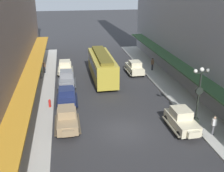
# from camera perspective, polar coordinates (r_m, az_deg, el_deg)

# --- Properties ---
(ground_plane) EXTENTS (200.00, 200.00, 0.00)m
(ground_plane) POSITION_cam_1_polar(r_m,az_deg,el_deg) (23.26, 2.60, -9.47)
(ground_plane) COLOR #2D2D30
(sidewalk_left) EXTENTS (3.00, 60.00, 0.15)m
(sidewalk_left) POSITION_cam_1_polar(r_m,az_deg,el_deg) (22.99, -16.31, -10.61)
(sidewalk_left) COLOR #B7B5AD
(sidewalk_left) RESTS_ON ground
(sidewalk_right) EXTENTS (3.00, 60.00, 0.15)m
(sidewalk_right) POSITION_cam_1_polar(r_m,az_deg,el_deg) (25.75, 19.27, -7.33)
(sidewalk_right) COLOR #B7B5AD
(sidewalk_right) RESTS_ON ground
(parked_car_0) EXTENTS (2.16, 4.27, 1.84)m
(parked_car_0) POSITION_cam_1_polar(r_m,az_deg,el_deg) (23.52, -9.46, -6.76)
(parked_car_0) COLOR #997F5B
(parked_car_0) RESTS_ON ground
(parked_car_1) EXTENTS (2.19, 4.28, 1.84)m
(parked_car_1) POSITION_cam_1_polar(r_m,az_deg,el_deg) (23.78, 14.46, -6.85)
(parked_car_1) COLOR beige
(parked_car_1) RESTS_ON ground
(parked_car_2) EXTENTS (2.20, 4.28, 1.84)m
(parked_car_2) POSITION_cam_1_polar(r_m,az_deg,el_deg) (37.54, -9.85, 4.04)
(parked_car_2) COLOR beige
(parked_car_2) RESTS_ON ground
(parked_car_3) EXTENTS (2.22, 4.29, 1.84)m
(parked_car_3) POSITION_cam_1_polar(r_m,az_deg,el_deg) (36.84, 4.78, 3.96)
(parked_car_3) COLOR beige
(parked_car_3) RESTS_ON ground
(parked_car_4) EXTENTS (2.20, 4.28, 1.84)m
(parked_car_4) POSITION_cam_1_polar(r_m,az_deg,el_deg) (28.00, -9.51, -2.02)
(parked_car_4) COLOR #19234C
(parked_car_4) RESTS_ON ground
(parked_car_5) EXTENTS (2.20, 4.28, 1.84)m
(parked_car_5) POSITION_cam_1_polar(r_m,az_deg,el_deg) (32.85, -9.54, 1.54)
(parked_car_5) COLOR slate
(parked_car_5) RESTS_ON ground
(streetcar) EXTENTS (2.59, 9.62, 3.46)m
(streetcar) POSITION_cam_1_polar(r_m,az_deg,el_deg) (34.21, -2.12, 4.33)
(streetcar) COLOR gold
(streetcar) RESTS_ON ground
(lamp_post_with_clock) EXTENTS (1.42, 0.44, 5.16)m
(lamp_post_with_clock) POSITION_cam_1_polar(r_m,az_deg,el_deg) (24.01, 17.83, -1.55)
(lamp_post_with_clock) COLOR black
(lamp_post_with_clock) RESTS_ON sidewalk_right
(fire_hydrant) EXTENTS (0.24, 0.24, 0.82)m
(fire_hydrant) POSITION_cam_1_polar(r_m,az_deg,el_deg) (27.60, -12.98, -3.51)
(fire_hydrant) COLOR #B21E19
(fire_hydrant) RESTS_ON sidewalk_left
(pedestrian_1) EXTENTS (0.36, 0.24, 1.64)m
(pedestrian_1) POSITION_cam_1_polar(r_m,az_deg,el_deg) (37.81, -14.08, 3.91)
(pedestrian_1) COLOR #2D2D33
(pedestrian_1) RESTS_ON sidewalk_left
(pedestrian_2) EXTENTS (0.36, 0.24, 1.64)m
(pedestrian_2) POSITION_cam_1_polar(r_m,az_deg,el_deg) (35.72, -14.76, 2.82)
(pedestrian_2) COLOR slate
(pedestrian_2) RESTS_ON sidewalk_left
(pedestrian_3) EXTENTS (0.36, 0.24, 1.64)m
(pedestrian_3) POSITION_cam_1_polar(r_m,az_deg,el_deg) (23.59, 20.66, -7.74)
(pedestrian_3) COLOR slate
(pedestrian_3) RESTS_ON sidewalk_right
(pedestrian_4) EXTENTS (0.36, 0.28, 1.67)m
(pedestrian_4) POSITION_cam_1_polar(r_m,az_deg,el_deg) (38.29, 8.50, 4.57)
(pedestrian_4) COLOR #2D2D33
(pedestrian_4) RESTS_ON sidewalk_right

